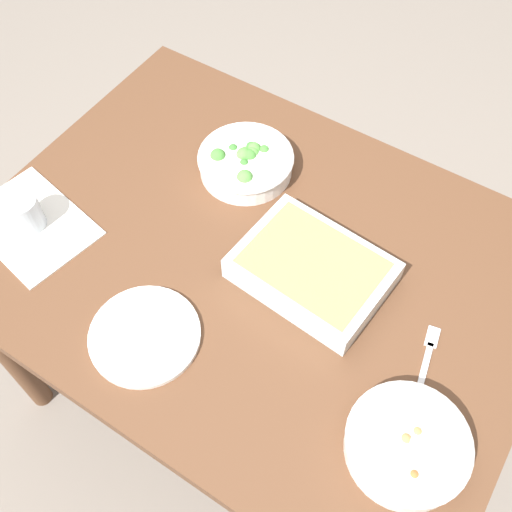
% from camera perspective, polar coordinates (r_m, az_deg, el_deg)
% --- Properties ---
extents(ground_plane, '(6.00, 6.00, 0.00)m').
position_cam_1_polar(ground_plane, '(1.96, 0.00, -12.10)').
color(ground_plane, slate).
extents(dining_table, '(1.20, 0.90, 0.74)m').
position_cam_1_polar(dining_table, '(1.37, 0.00, -2.08)').
color(dining_table, brown).
rests_on(dining_table, ground_plane).
extents(placemat, '(0.31, 0.25, 0.00)m').
position_cam_1_polar(placemat, '(1.43, -20.36, 2.80)').
color(placemat, silver).
rests_on(placemat, dining_table).
extents(stew_bowl, '(0.22, 0.22, 0.06)m').
position_cam_1_polar(stew_bowl, '(1.12, 13.97, -16.81)').
color(stew_bowl, white).
rests_on(stew_bowl, dining_table).
extents(broccoli_bowl, '(0.22, 0.22, 0.07)m').
position_cam_1_polar(broccoli_bowl, '(1.43, -0.97, 8.84)').
color(broccoli_bowl, white).
rests_on(broccoli_bowl, dining_table).
extents(baking_dish, '(0.32, 0.24, 0.06)m').
position_cam_1_polar(baking_dish, '(1.25, 5.31, -1.25)').
color(baking_dish, silver).
rests_on(baking_dish, dining_table).
extents(drink_cup, '(0.07, 0.07, 0.08)m').
position_cam_1_polar(drink_cup, '(1.41, -20.79, 3.68)').
color(drink_cup, '#B2BCC6').
rests_on(drink_cup, dining_table).
extents(side_plate, '(0.22, 0.22, 0.01)m').
position_cam_1_polar(side_plate, '(1.22, -10.39, -7.34)').
color(side_plate, white).
rests_on(side_plate, dining_table).
extents(spoon_by_stew, '(0.07, 0.17, 0.01)m').
position_cam_1_polar(spoon_by_stew, '(1.16, 14.01, -15.22)').
color(spoon_by_stew, silver).
rests_on(spoon_by_stew, dining_table).
extents(spoon_by_broccoli, '(0.04, 0.18, 0.01)m').
position_cam_1_polar(spoon_by_broccoli, '(1.42, -1.69, 6.96)').
color(spoon_by_broccoli, silver).
rests_on(spoon_by_broccoli, dining_table).
extents(fork_on_table, '(0.05, 0.18, 0.01)m').
position_cam_1_polar(fork_on_table, '(1.22, 15.69, -9.37)').
color(fork_on_table, silver).
rests_on(fork_on_table, dining_table).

